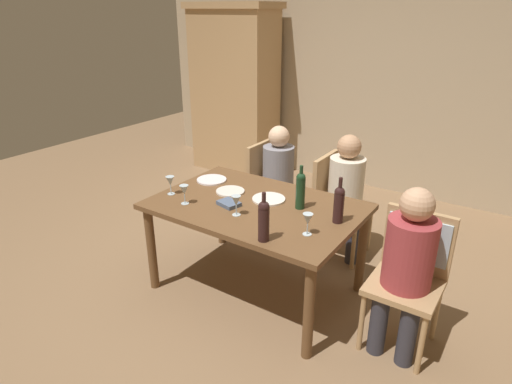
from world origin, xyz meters
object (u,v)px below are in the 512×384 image
wine_glass_centre (184,191)px  wine_bottle_tall_green (339,203)px  person_man_bearded (280,174)px  wine_glass_near_right (308,220)px  armoire_cabinet (235,90)px  wine_glass_far (170,182)px  wine_glass_near_left (236,201)px  dinner_plate_guest_right (269,199)px  person_man_guest (407,262)px  dinner_plate_host (212,180)px  wine_bottle_short_olive (301,189)px  chair_right_end (413,260)px  chair_far_right (336,198)px  chair_far_left (270,183)px  dining_table (256,215)px  dinner_plate_guest_left (230,191)px  person_woman_host (348,189)px  wine_bottle_dark_red (264,220)px

wine_glass_centre → wine_bottle_tall_green: bearing=18.4°
person_man_bearded → wine_glass_near_right: person_man_bearded is taller
armoire_cabinet → wine_glass_far: size_ratio=14.63×
wine_glass_near_left → dinner_plate_guest_right: bearing=82.4°
person_man_guest → wine_bottle_tall_green: size_ratio=3.49×
armoire_cabinet → person_man_bearded: (1.55, -1.37, -0.45)m
person_man_guest → armoire_cabinet: bearing=-37.2°
wine_glass_near_left → dinner_plate_host: bearing=143.5°
wine_bottle_short_olive → wine_glass_near_right: wine_bottle_short_olive is taller
chair_right_end → chair_far_right: bearing=-40.9°
chair_far_left → dinner_plate_host: (-0.15, -0.70, 0.22)m
chair_far_left → wine_glass_near_left: bearing=20.5°
dining_table → dinner_plate_guest_left: 0.33m
person_woman_host → chair_right_end: bearing=45.2°
wine_glass_centre → dinner_plate_host: 0.51m
dining_table → dinner_plate_guest_left: (-0.30, 0.08, 0.09)m
wine_glass_centre → chair_far_left: bearing=89.2°
person_woman_host → wine_bottle_dark_red: bearing=-1.1°
wine_bottle_short_olive → armoire_cabinet: bearing=135.4°
chair_far_left → person_man_guest: (1.58, -0.92, 0.13)m
person_woman_host → wine_bottle_dark_red: (-0.02, -1.32, 0.24)m
chair_far_right → chair_right_end: same height
armoire_cabinet → wine_glass_near_left: bearing=-53.4°
chair_far_right → wine_glass_far: bearing=-39.8°
person_man_guest → wine_bottle_tall_green: 0.58m
armoire_cabinet → wine_glass_near_right: (2.41, -2.47, -0.24)m
chair_far_right → person_man_bearded: (-0.58, -0.00, 0.11)m
chair_right_end → wine_glass_near_right: size_ratio=6.17×
armoire_cabinet → chair_far_right: (2.13, -1.37, -0.56)m
person_man_bearded → wine_glass_near_left: 1.19m
person_woman_host → wine_glass_near_right: 1.13m
wine_bottle_dark_red → chair_far_right: bearing=93.8°
wine_glass_near_right → wine_glass_near_left: bearing=-177.5°
wine_glass_near_right → chair_far_left: bearing=131.4°
armoire_cabinet → chair_far_right: size_ratio=2.37×
person_man_guest → wine_bottle_short_olive: person_man_guest is taller
wine_glass_near_left → dinner_plate_guest_right: wine_glass_near_left is taller
chair_right_end → person_man_guest: bearing=90.0°
chair_far_left → wine_glass_near_left: (0.42, -1.13, 0.32)m
chair_right_end → person_man_guest: 0.16m
wine_glass_centre → wine_glass_near_right: bearing=4.8°
person_man_bearded → dinner_plate_guest_left: bearing=1.3°
dining_table → wine_glass_near_left: 0.30m
dining_table → chair_far_right: (0.26, 0.90, -0.13)m
wine_bottle_tall_green → wine_bottle_short_olive: wine_bottle_short_olive is taller
dinner_plate_guest_left → person_woman_host: bearing=50.5°
chair_right_end → person_woman_host: person_woman_host is taller
person_man_bearded → wine_bottle_dark_red: (0.67, -1.32, 0.25)m
chair_right_end → wine_bottle_short_olive: 0.90m
wine_bottle_short_olive → wine_glass_far: (-0.97, -0.34, -0.04)m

